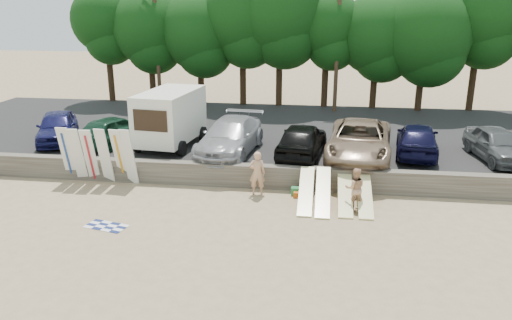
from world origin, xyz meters
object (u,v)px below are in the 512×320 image
(car_2, at_px, (230,137))
(box_trailer, at_px, (170,116))
(car_4, at_px, (359,140))
(car_3, at_px, (302,140))
(cooler, at_px, (296,191))
(car_1, at_px, (114,130))
(beachgoer_a, at_px, (257,173))
(car_0, at_px, (57,127))
(car_5, at_px, (417,139))
(beachgoer_b, at_px, (355,188))
(car_6, at_px, (497,144))

(car_2, bearing_deg, box_trailer, 171.46)
(box_trailer, xyz_separation_m, car_4, (9.24, -0.76, -0.72))
(car_3, relative_size, cooler, 12.64)
(car_1, xyz_separation_m, beachgoer_a, (7.91, -4.13, -0.53))
(car_0, height_order, cooler, car_0)
(car_4, xyz_separation_m, cooler, (-2.71, -3.28, -1.39))
(car_5, xyz_separation_m, cooler, (-5.45, -4.12, -1.33))
(box_trailer, bearing_deg, car_4, 1.82)
(car_4, xyz_separation_m, beachgoer_b, (-0.38, -4.36, -0.73))
(box_trailer, relative_size, car_5, 1.00)
(beachgoer_b, bearing_deg, car_5, -125.47)
(car_1, relative_size, car_2, 0.78)
(car_0, height_order, beachgoer_b, car_0)
(cooler, bearing_deg, car_2, 136.06)
(car_0, xyz_separation_m, car_3, (12.70, -0.91, 0.03))
(box_trailer, bearing_deg, car_0, -173.75)
(beachgoer_b, bearing_deg, car_2, -41.56)
(car_4, distance_m, beachgoer_a, 5.54)
(box_trailer, distance_m, car_2, 3.37)
(car_2, height_order, car_5, car_2)
(car_5, xyz_separation_m, beachgoer_b, (-3.12, -5.21, -0.67))
(car_5, relative_size, cooler, 12.19)
(car_1, height_order, car_4, car_4)
(car_1, xyz_separation_m, car_5, (14.96, 0.14, 0.03))
(car_2, relative_size, beachgoer_b, 3.48)
(car_0, height_order, car_5, car_5)
(car_6, bearing_deg, cooler, -164.40)
(car_0, xyz_separation_m, car_2, (9.27, -0.87, 0.04))
(car_2, bearing_deg, cooler, -37.40)
(car_3, height_order, car_4, car_4)
(box_trailer, height_order, car_6, box_trailer)
(car_2, distance_m, car_4, 6.07)
(car_3, bearing_deg, car_0, 2.86)
(beachgoer_a, height_order, cooler, beachgoer_a)
(box_trailer, xyz_separation_m, car_6, (15.49, -0.20, -0.82))
(car_0, relative_size, car_2, 0.81)
(car_0, distance_m, car_6, 21.59)
(car_5, bearing_deg, car_4, 25.04)
(box_trailer, height_order, car_3, box_trailer)
(car_2, bearing_deg, beachgoer_a, -56.10)
(car_1, relative_size, beachgoer_a, 2.39)
(box_trailer, xyz_separation_m, car_2, (3.18, -0.84, -0.75))
(car_1, bearing_deg, beachgoer_a, 173.73)
(car_2, distance_m, beachgoer_b, 7.16)
(car_0, distance_m, car_5, 18.08)
(box_trailer, distance_m, beachgoer_b, 10.35)
(car_1, distance_m, car_3, 9.62)
(car_5, distance_m, beachgoer_a, 8.26)
(car_1, distance_m, car_5, 14.97)
(car_0, height_order, car_2, car_2)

